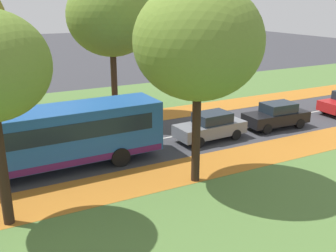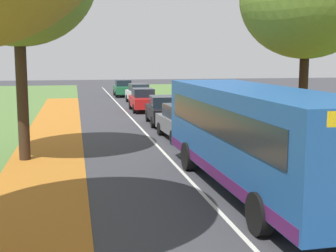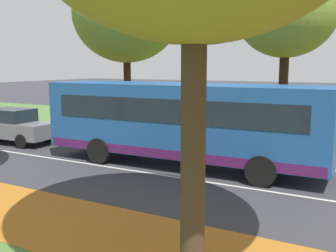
{
  "view_description": "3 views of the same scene",
  "coord_description": "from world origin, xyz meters",
  "px_view_note": "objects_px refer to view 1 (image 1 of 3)",
  "views": [
    {
      "loc": [
        19.52,
        8.28,
        7.82
      ],
      "look_at": [
        2.18,
        17.38,
        1.51
      ],
      "focal_mm": 42.0,
      "sensor_mm": 36.0,
      "label": 1
    },
    {
      "loc": [
        -3.48,
        -0.81,
        3.85
      ],
      "look_at": [
        -0.66,
        13.33,
        1.72
      ],
      "focal_mm": 50.0,
      "sensor_mm": 36.0,
      "label": 2
    },
    {
      "loc": [
        -11.06,
        5.29,
        3.62
      ],
      "look_at": [
        1.62,
        12.27,
        1.4
      ],
      "focal_mm": 42.0,
      "sensor_mm": 36.0,
      "label": 3
    }
  ],
  "objects_px": {
    "bus": "(53,136)",
    "car_black_following": "(276,115)",
    "tree_left_mid": "(111,16)",
    "car_grey_lead": "(210,126)",
    "tree_right_mid": "(198,42)"
  },
  "relations": [
    {
      "from": "tree_left_mid",
      "to": "car_black_following",
      "type": "height_order",
      "value": "tree_left_mid"
    },
    {
      "from": "bus",
      "to": "car_black_following",
      "type": "distance_m",
      "value": 13.95
    },
    {
      "from": "bus",
      "to": "tree_left_mid",
      "type": "bearing_deg",
      "value": 140.81
    },
    {
      "from": "bus",
      "to": "car_grey_lead",
      "type": "distance_m",
      "value": 8.99
    },
    {
      "from": "tree_left_mid",
      "to": "tree_right_mid",
      "type": "height_order",
      "value": "tree_left_mid"
    },
    {
      "from": "car_grey_lead",
      "to": "car_black_following",
      "type": "xyz_separation_m",
      "value": [
        0.05,
        4.98,
        0.0
      ]
    },
    {
      "from": "tree_left_mid",
      "to": "car_grey_lead",
      "type": "distance_m",
      "value": 9.7
    },
    {
      "from": "bus",
      "to": "car_black_following",
      "type": "bearing_deg",
      "value": 89.99
    },
    {
      "from": "tree_right_mid",
      "to": "bus",
      "type": "relative_size",
      "value": 0.82
    },
    {
      "from": "tree_left_mid",
      "to": "bus",
      "type": "distance_m",
      "value": 10.28
    },
    {
      "from": "bus",
      "to": "tree_right_mid",
      "type": "bearing_deg",
      "value": 51.67
    },
    {
      "from": "tree_left_mid",
      "to": "car_grey_lead",
      "type": "bearing_deg",
      "value": 25.68
    },
    {
      "from": "tree_left_mid",
      "to": "tree_right_mid",
      "type": "xyz_separation_m",
      "value": [
        11.12,
        -0.32,
        -0.63
      ]
    },
    {
      "from": "car_grey_lead",
      "to": "tree_right_mid",
      "type": "bearing_deg",
      "value": -40.47
    },
    {
      "from": "tree_right_mid",
      "to": "bus",
      "type": "height_order",
      "value": "tree_right_mid"
    }
  ]
}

